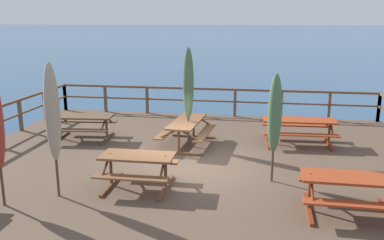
# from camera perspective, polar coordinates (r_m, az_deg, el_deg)

# --- Properties ---
(ground_plane) EXTENTS (600.00, 600.00, 0.00)m
(ground_plane) POSITION_cam_1_polar(r_m,az_deg,el_deg) (11.14, -0.76, -10.36)
(ground_plane) COLOR navy
(wooden_deck) EXTENTS (12.61, 11.89, 0.85)m
(wooden_deck) POSITION_cam_1_polar(r_m,az_deg,el_deg) (10.97, -0.77, -8.34)
(wooden_deck) COLOR brown
(wooden_deck) RESTS_ON ground
(railing_waterside_far) EXTENTS (12.41, 0.10, 1.09)m
(railing_waterside_far) POSITION_cam_1_polar(r_m,az_deg,el_deg) (16.17, 2.85, 3.21)
(railing_waterside_far) COLOR brown
(railing_waterside_far) RESTS_ON wooden_deck
(picnic_table_mid_left) EXTENTS (1.64, 1.41, 0.78)m
(picnic_table_mid_left) POSITION_cam_1_polar(r_m,az_deg,el_deg) (9.38, -7.48, -6.04)
(picnic_table_mid_left) COLOR brown
(picnic_table_mid_left) RESTS_ON wooden_deck
(picnic_table_back_right) EXTENTS (1.56, 2.22, 0.78)m
(picnic_table_back_right) POSITION_cam_1_polar(r_m,az_deg,el_deg) (12.34, -0.74, -0.99)
(picnic_table_back_right) COLOR brown
(picnic_table_back_right) RESTS_ON wooden_deck
(picnic_table_mid_centre) EXTENTS (1.86, 1.42, 0.78)m
(picnic_table_mid_centre) POSITION_cam_1_polar(r_m,az_deg,el_deg) (8.65, 20.94, -8.56)
(picnic_table_mid_centre) COLOR #993819
(picnic_table_mid_centre) RESTS_ON wooden_deck
(picnic_table_front_left) EXTENTS (2.21, 1.48, 0.78)m
(picnic_table_front_left) POSITION_cam_1_polar(r_m,az_deg,el_deg) (12.90, 14.52, -0.77)
(picnic_table_front_left) COLOR #993819
(picnic_table_front_left) RESTS_ON wooden_deck
(picnic_table_mid_right) EXTENTS (1.99, 1.56, 0.78)m
(picnic_table_mid_right) POSITION_cam_1_polar(r_m,az_deg,el_deg) (13.43, -14.81, -0.26)
(picnic_table_mid_right) COLOR brown
(picnic_table_mid_right) RESTS_ON wooden_deck
(patio_umbrella_short_front) EXTENTS (0.32, 0.32, 2.88)m
(patio_umbrella_short_front) POSITION_cam_1_polar(r_m,az_deg,el_deg) (8.94, -18.68, 0.93)
(patio_umbrella_short_front) COLOR #4C3828
(patio_umbrella_short_front) RESTS_ON wooden_deck
(patio_umbrella_short_mid) EXTENTS (0.32, 0.32, 2.55)m
(patio_umbrella_short_mid) POSITION_cam_1_polar(r_m,az_deg,el_deg) (9.52, 11.32, 0.81)
(patio_umbrella_short_mid) COLOR #4C3828
(patio_umbrella_short_mid) RESTS_ON wooden_deck
(patio_umbrella_tall_back_right) EXTENTS (0.32, 0.32, 2.93)m
(patio_umbrella_tall_back_right) POSITION_cam_1_polar(r_m,az_deg,el_deg) (12.01, -0.52, 4.94)
(patio_umbrella_tall_back_right) COLOR #4C3828
(patio_umbrella_tall_back_right) RESTS_ON wooden_deck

